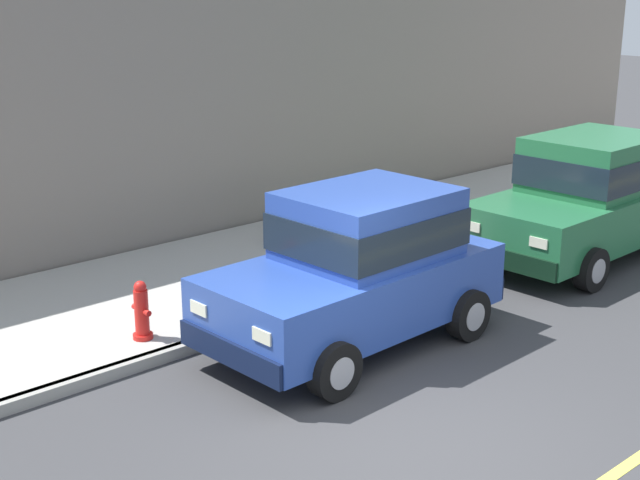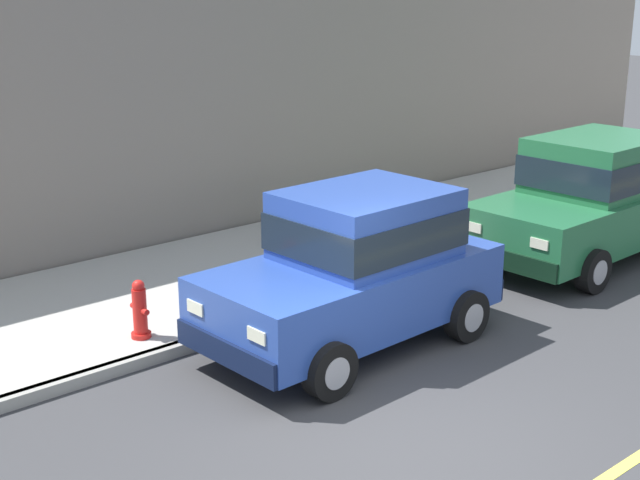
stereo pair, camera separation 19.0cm
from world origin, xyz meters
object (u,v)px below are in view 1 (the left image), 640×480
(car_blue_hatchback, at_px, (358,266))
(fire_hydrant, at_px, (142,312))
(car_green_sedan, at_px, (591,196))
(dog_black, at_px, (287,222))

(car_blue_hatchback, height_order, fire_hydrant, car_blue_hatchback)
(car_green_sedan, relative_size, fire_hydrant, 6.39)
(car_green_sedan, xyz_separation_m, fire_hydrant, (-1.54, -7.18, -0.51))
(car_green_sedan, distance_m, fire_hydrant, 7.36)
(car_blue_hatchback, distance_m, fire_hydrant, 2.63)
(car_green_sedan, bearing_deg, car_blue_hatchback, -89.71)
(car_green_sedan, distance_m, dog_black, 4.85)
(car_blue_hatchback, relative_size, dog_black, 5.17)
(car_green_sedan, height_order, dog_black, car_green_sedan)
(car_green_sedan, bearing_deg, fire_hydrant, -102.13)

